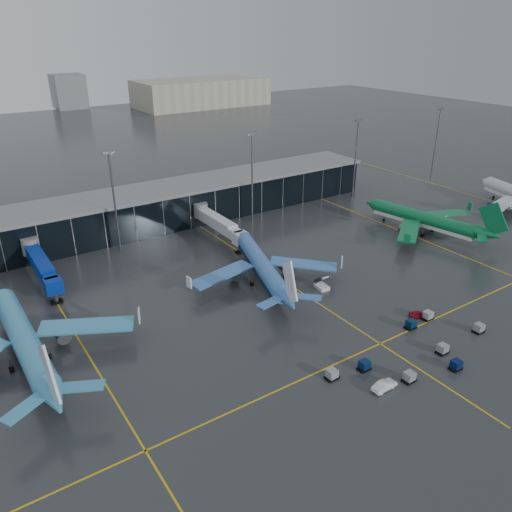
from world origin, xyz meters
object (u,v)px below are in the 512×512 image
airliner_arkefly (20,326)px  mobile_airstair (322,285)px  airliner_klm_near (261,255)px  service_van_white (384,385)px  airliner_aer_lingus (424,211)px  baggage_carts (417,349)px  service_van_red (419,314)px

airliner_arkefly → mobile_airstair: (58.73, -8.71, -6.00)m
airliner_klm_near → mobile_airstair: airliner_klm_near is taller
airliner_arkefly → service_van_white: 60.42m
airliner_aer_lingus → baggage_carts: 58.84m
airliner_arkefly → mobile_airstair: 59.67m
airliner_aer_lingus → service_van_white: bearing=-155.1°
service_van_white → mobile_airstair: bearing=-25.6°
airliner_arkefly → airliner_aer_lingus: size_ratio=1.08×
airliner_klm_near → service_van_red: (17.01, -30.20, -5.57)m
airliner_arkefly → airliner_klm_near: airliner_arkefly is taller
airliner_arkefly → service_van_red: airliner_arkefly is taller
baggage_carts → service_van_white: (-12.08, -3.76, -0.01)m
airliner_arkefly → airliner_aer_lingus: 102.92m
airliner_aer_lingus → service_van_white: size_ratio=8.98×
mobile_airstair → service_van_red: mobile_airstair is taller
service_van_red → airliner_klm_near: bearing=62.6°
mobile_airstair → service_van_red: 21.33m
airliner_arkefly → service_van_white: airliner_arkefly is taller
airliner_arkefly → baggage_carts: airliner_arkefly is taller
airliner_klm_near → airliner_aer_lingus: 53.00m
airliner_arkefly → service_van_red: bearing=-24.5°
mobile_airstair → service_van_white: size_ratio=0.76×
airliner_klm_near → baggage_carts: airliner_klm_near is taller
service_van_red → airliner_arkefly: bearing=100.2°
service_van_red → mobile_airstair: bearing=55.8°
airliner_klm_near → mobile_airstair: (8.81, -10.52, -5.47)m
airliner_klm_near → service_van_white: 42.02m
baggage_carts → airliner_klm_near: bearing=101.1°
airliner_aer_lingus → service_van_red: (-35.98, -29.34, -5.60)m
airliner_arkefly → mobile_airstair: bearing=-9.9°
mobile_airstair → service_van_white: mobile_airstair is taller
airliner_aer_lingus → mobile_airstair: 45.56m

